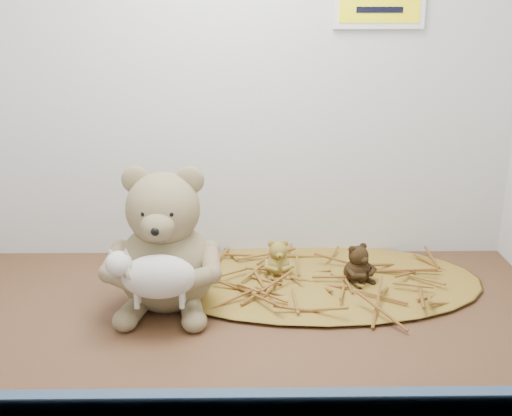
{
  "coord_description": "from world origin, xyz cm",
  "views": [
    {
      "loc": [
        3.74,
        -103.22,
        54.56
      ],
      "look_at": [
        5.18,
        1.24,
        19.95
      ],
      "focal_mm": 45.0,
      "sensor_mm": 36.0,
      "label": 1
    }
  ],
  "objects_px": {
    "main_teddy": "(165,239)",
    "mini_teddy_tan": "(278,257)",
    "mini_teddy_brown": "(357,262)",
    "toy_lamb": "(159,277)"
  },
  "relations": [
    {
      "from": "toy_lamb",
      "to": "main_teddy",
      "type": "bearing_deg",
      "value": 90.0
    },
    {
      "from": "main_teddy",
      "to": "mini_teddy_tan",
      "type": "bearing_deg",
      "value": 30.32
    },
    {
      "from": "toy_lamb",
      "to": "mini_teddy_brown",
      "type": "distance_m",
      "value": 0.4
    },
    {
      "from": "main_teddy",
      "to": "mini_teddy_tan",
      "type": "height_order",
      "value": "main_teddy"
    },
    {
      "from": "main_teddy",
      "to": "mini_teddy_tan",
      "type": "relative_size",
      "value": 3.56
    },
    {
      "from": "main_teddy",
      "to": "mini_teddy_brown",
      "type": "relative_size",
      "value": 3.34
    },
    {
      "from": "toy_lamb",
      "to": "mini_teddy_tan",
      "type": "height_order",
      "value": "toy_lamb"
    },
    {
      "from": "mini_teddy_brown",
      "to": "mini_teddy_tan",
      "type": "bearing_deg",
      "value": 133.66
    },
    {
      "from": "toy_lamb",
      "to": "mini_teddy_tan",
      "type": "xyz_separation_m",
      "value": [
        0.21,
        0.21,
        -0.05
      ]
    },
    {
      "from": "toy_lamb",
      "to": "mini_teddy_tan",
      "type": "relative_size",
      "value": 2.18
    }
  ]
}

